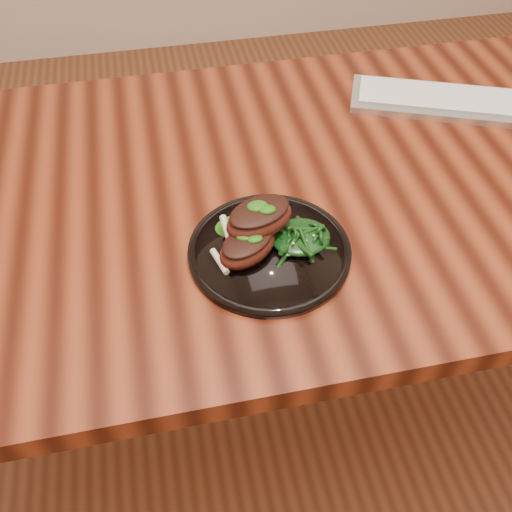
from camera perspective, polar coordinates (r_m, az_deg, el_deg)
The scene contains 7 objects.
desk at distance 1.06m, azimuth 6.25°, elevation 4.69°, with size 1.60×0.80×0.75m.
plate at distance 0.86m, azimuth 1.35°, elevation 0.52°, with size 0.24×0.24×0.01m.
lamb_chop_front at distance 0.83m, azimuth -0.89°, elevation 1.04°, with size 0.12×0.11×0.04m.
lamb_chop_back at distance 0.84m, azimuth 0.29°, elevation 3.85°, with size 0.13×0.11×0.05m.
herb_smear at distance 0.88m, azimuth -1.33°, elevation 3.04°, with size 0.09×0.06×0.01m, color #114607.
greens_heap at distance 0.85m, azimuth 4.47°, elevation 2.19°, with size 0.09×0.09×0.03m.
keyboard at distance 1.24m, azimuth 19.54°, elevation 14.32°, with size 0.44×0.27×0.02m.
Camera 1 is at (-0.27, -0.74, 1.38)m, focal length 40.00 mm.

